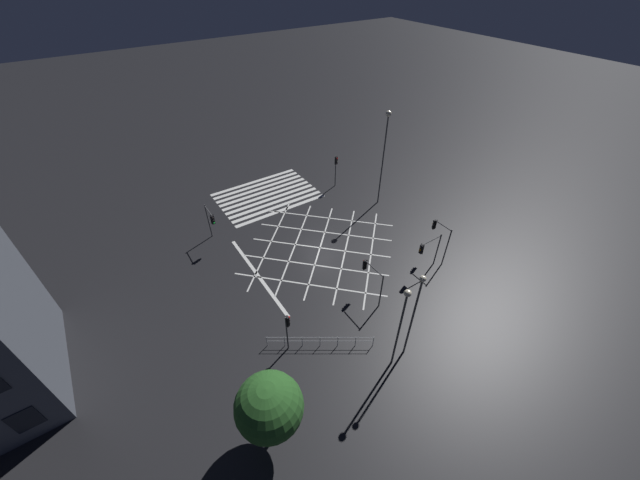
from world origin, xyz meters
name	(u,v)px	position (x,y,z in m)	size (l,w,h in m)	color
ground_plane	(320,248)	(0.00, 0.00, 0.00)	(200.00, 200.00, 0.00)	black
road_markings	(279,210)	(0.31, -7.73, 0.00)	(16.66, 23.36, 0.01)	silver
traffic_light_nw_cross	(440,233)	(-8.05, 7.06, 2.96)	(0.36, 2.08, 4.06)	#424244
traffic_light_ne_main	(288,326)	(7.97, 8.00, 2.57)	(0.39, 0.36, 3.59)	#424244
traffic_light_se_cross	(211,219)	(8.07, -6.40, 2.78)	(0.36, 2.14, 3.80)	#424244
traffic_light_median_north	(371,274)	(-0.01, 7.34, 2.59)	(0.36, 2.44, 3.52)	#424244
traffic_light_sw_cross	(336,165)	(-7.86, -8.46, 2.79)	(0.36, 0.39, 3.91)	#424244
traffic_light_nw_main	(428,248)	(-6.11, 7.62, 2.57)	(2.58, 0.36, 3.49)	#424244
street_lamp_east	(385,140)	(-9.84, -2.95, 7.48)	(0.57, 0.57, 10.44)	#424244
street_lamp_west	(402,318)	(2.58, 13.01, 5.05)	(0.45, 0.45, 7.51)	#424244
street_lamp_far	(415,308)	(1.28, 12.86, 4.92)	(0.40, 0.40, 7.80)	#424244
street_tree_near	(269,407)	(11.74, 12.84, 3.85)	(3.73, 3.73, 5.73)	brown
pedestrian_railing	(320,340)	(6.03, 9.10, 0.67)	(6.49, 4.32, 1.05)	#9EA0A5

